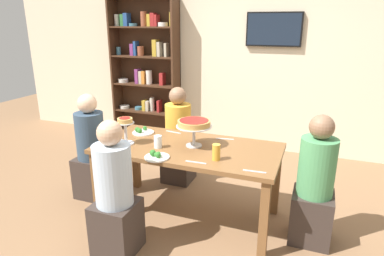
# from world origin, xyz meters

# --- Properties ---
(ground_plane) EXTENTS (12.00, 12.00, 0.00)m
(ground_plane) POSITION_xyz_m (0.00, 0.00, 0.00)
(ground_plane) COLOR #846042
(rear_partition) EXTENTS (8.00, 0.12, 2.80)m
(rear_partition) POSITION_xyz_m (0.00, 2.20, 1.40)
(rear_partition) COLOR beige
(rear_partition) RESTS_ON ground_plane
(dining_table) EXTENTS (1.70, 0.85, 0.74)m
(dining_table) POSITION_xyz_m (0.00, 0.00, 0.65)
(dining_table) COLOR brown
(dining_table) RESTS_ON ground_plane
(bookshelf) EXTENTS (1.10, 0.30, 2.21)m
(bookshelf) POSITION_xyz_m (-1.51, 2.01, 1.15)
(bookshelf) COLOR #422819
(bookshelf) RESTS_ON ground_plane
(television) EXTENTS (0.75, 0.05, 0.46)m
(television) POSITION_xyz_m (0.42, 2.11, 1.75)
(television) COLOR black
(diner_head_east) EXTENTS (0.34, 0.34, 1.15)m
(diner_head_east) POSITION_xyz_m (1.14, 0.03, 0.49)
(diner_head_east) COLOR #382D28
(diner_head_east) RESTS_ON ground_plane
(diner_far_left) EXTENTS (0.34, 0.34, 1.15)m
(diner_far_left) POSITION_xyz_m (-0.40, 0.70, 0.49)
(diner_far_left) COLOR #382D28
(diner_far_left) RESTS_ON ground_plane
(diner_head_west) EXTENTS (0.34, 0.34, 1.15)m
(diner_head_west) POSITION_xyz_m (-1.13, 0.02, 0.49)
(diner_head_west) COLOR #382D28
(diner_head_west) RESTS_ON ground_plane
(diner_near_left) EXTENTS (0.34, 0.34, 1.15)m
(diner_near_left) POSITION_xyz_m (-0.36, -0.70, 0.49)
(diner_near_left) COLOR #382D28
(diner_near_left) RESTS_ON ground_plane
(deep_dish_pizza_stand) EXTENTS (0.33, 0.33, 0.25)m
(deep_dish_pizza_stand) POSITION_xyz_m (0.05, 0.03, 0.95)
(deep_dish_pizza_stand) COLOR silver
(deep_dish_pizza_stand) RESTS_ON dining_table
(personal_pizza_stand) EXTENTS (0.17, 0.17, 0.26)m
(personal_pizza_stand) POSITION_xyz_m (-0.58, -0.15, 0.92)
(personal_pizza_stand) COLOR silver
(personal_pizza_stand) RESTS_ON dining_table
(salad_plate_near_diner) EXTENTS (0.22, 0.22, 0.07)m
(salad_plate_near_diner) POSITION_xyz_m (-0.59, 0.19, 0.76)
(salad_plate_near_diner) COLOR white
(salad_plate_near_diner) RESTS_ON dining_table
(salad_plate_far_diner) EXTENTS (0.22, 0.22, 0.07)m
(salad_plate_far_diner) POSITION_xyz_m (-0.15, -0.36, 0.76)
(salad_plate_far_diner) COLOR white
(salad_plate_far_diner) RESTS_ON dining_table
(beer_glass_amber_tall) EXTENTS (0.07, 0.07, 0.14)m
(beer_glass_amber_tall) POSITION_xyz_m (0.34, -0.21, 0.81)
(beer_glass_amber_tall) COLOR gold
(beer_glass_amber_tall) RESTS_ON dining_table
(water_glass_clear_near) EXTENTS (0.07, 0.07, 0.12)m
(water_glass_clear_near) POSITION_xyz_m (-0.25, -0.13, 0.80)
(water_glass_clear_near) COLOR white
(water_glass_clear_near) RESTS_ON dining_table
(cutlery_fork_near) EXTENTS (0.18, 0.05, 0.00)m
(cutlery_fork_near) POSITION_xyz_m (0.27, 0.32, 0.74)
(cutlery_fork_near) COLOR silver
(cutlery_fork_near) RESTS_ON dining_table
(cutlery_knife_near) EXTENTS (0.18, 0.04, 0.00)m
(cutlery_knife_near) POSITION_xyz_m (-0.30, 0.33, 0.74)
(cutlery_knife_near) COLOR silver
(cutlery_knife_near) RESTS_ON dining_table
(cutlery_fork_far) EXTENTS (0.18, 0.02, 0.00)m
(cutlery_fork_far) POSITION_xyz_m (0.20, -0.33, 0.74)
(cutlery_fork_far) COLOR silver
(cutlery_fork_far) RESTS_ON dining_table
(cutlery_knife_far) EXTENTS (0.18, 0.03, 0.00)m
(cutlery_knife_far) POSITION_xyz_m (0.69, -0.33, 0.74)
(cutlery_knife_far) COLOR silver
(cutlery_knife_far) RESTS_ON dining_table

